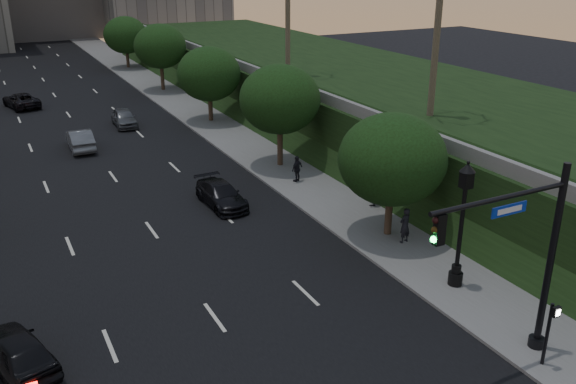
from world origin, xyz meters
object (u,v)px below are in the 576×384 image
sedan_far_left (21,100)px  pedestrian_c (297,169)px  sedan_near_left (16,351)px  sedan_mid_left (80,140)px  pedestrian_a (405,225)px  pedestrian_b (373,190)px  street_lamp (461,231)px  traffic_signal_mast (528,264)px  sedan_near_right (221,195)px  sedan_far_right (124,118)px

sedan_far_left → pedestrian_c: pedestrian_c is taller
sedan_near_left → sedan_far_left: bearing=-112.0°
sedan_mid_left → sedan_far_left: 15.99m
pedestrian_a → pedestrian_b: bearing=-117.8°
street_lamp → pedestrian_b: 9.15m
pedestrian_a → pedestrian_c: 9.85m
traffic_signal_mast → sedan_near_left: (-15.33, 7.24, -2.96)m
sedan_near_right → traffic_signal_mast: bearing=-79.4°
street_lamp → pedestrian_a: bearing=82.4°
sedan_near_right → sedan_far_left: bearing=102.3°
pedestrian_c → traffic_signal_mast: bearing=60.2°
sedan_near_left → pedestrian_a: (17.40, 1.68, 0.32)m
sedan_far_left → sedan_near_right: bearing=91.5°
sedan_near_left → pedestrian_b: 19.75m
street_lamp → pedestrian_a: 4.58m
sedan_far_left → sedan_far_right: 12.81m
pedestrian_a → pedestrian_b: (1.33, 4.56, -0.01)m
sedan_far_right → pedestrian_b: size_ratio=2.38×
pedestrian_c → pedestrian_b: bearing=84.9°
pedestrian_c → sedan_near_right: bearing=-13.3°
street_lamp → pedestrian_b: size_ratio=3.21×
street_lamp → sedan_far_left: street_lamp is taller
street_lamp → pedestrian_a: street_lamp is taller
sedan_near_left → pedestrian_b: bearing=-178.5°
pedestrian_a → pedestrian_c: bearing=-97.9°
sedan_near_right → pedestrian_c: size_ratio=2.73×
sedan_far_left → pedestrian_b: 37.55m
sedan_near_left → sedan_far_left: 40.78m
traffic_signal_mast → sedan_far_right: bearing=97.4°
traffic_signal_mast → sedan_far_left: (-11.67, 47.86, -2.99)m
sedan_far_left → pedestrian_c: 31.94m
traffic_signal_mast → pedestrian_a: 9.53m
sedan_near_left → street_lamp: bearing=154.4°
sedan_mid_left → sedan_far_left: sedan_mid_left is taller
sedan_mid_left → sedan_far_left: size_ratio=0.91×
sedan_far_left → sedan_near_left: bearing=72.0°
sedan_near_right → pedestrian_a: 10.56m
sedan_far_right → sedan_far_left: bearing=125.2°
sedan_far_left → pedestrian_a: 41.30m
sedan_near_right → pedestrian_b: size_ratio=2.53×
street_lamp → sedan_near_left: street_lamp is taller
traffic_signal_mast → sedan_near_right: size_ratio=1.58×
traffic_signal_mast → pedestrian_b: (3.41, 13.48, -2.65)m
sedan_mid_left → pedestrian_a: 25.71m
sedan_far_left → sedan_near_right: (7.74, -30.26, -0.04)m
sedan_far_left → pedestrian_c: size_ratio=3.02×
sedan_near_left → sedan_far_left: size_ratio=0.85×
traffic_signal_mast → sedan_near_left: size_ratio=1.69×
sedan_mid_left → pedestrian_b: (12.49, -18.61, 0.29)m
sedan_near_left → pedestrian_c: 20.36m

